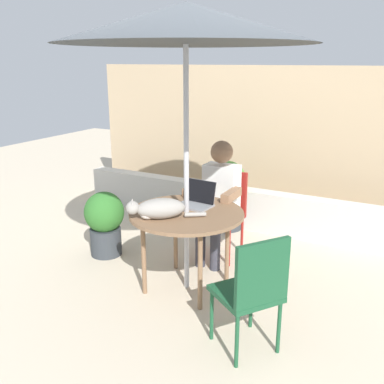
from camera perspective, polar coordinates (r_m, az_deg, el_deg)
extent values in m
plane|color=beige|center=(4.00, -0.69, -12.36)|extent=(14.00, 14.00, 0.00)
cube|color=tan|center=(5.70, 10.52, 6.54)|extent=(5.19, 0.08, 1.90)
cube|color=beige|center=(5.25, 7.81, -2.24)|extent=(4.67, 0.20, 0.48)
cylinder|color=brown|center=(3.70, -0.73, -2.84)|extent=(0.99, 0.99, 0.03)
cylinder|color=brown|center=(3.95, 4.68, -7.17)|extent=(0.04, 0.04, 0.69)
cylinder|color=brown|center=(4.18, -2.19, -5.76)|extent=(0.04, 0.04, 0.69)
cylinder|color=brown|center=(3.76, -6.39, -8.56)|extent=(0.04, 0.04, 0.69)
cylinder|color=brown|center=(3.51, 1.08, -10.41)|extent=(0.04, 0.04, 0.69)
cylinder|color=#B7B7BC|center=(3.58, -0.75, 3.24)|extent=(0.04, 0.04, 2.21)
cone|color=#2D3338|center=(3.49, -0.83, 21.43)|extent=(2.02, 2.02, 0.30)
sphere|color=#B7B7BC|center=(3.49, -0.83, 21.67)|extent=(0.06, 0.06, 0.06)
cube|color=maroon|center=(4.41, 3.83, -3.46)|extent=(0.40, 0.40, 0.04)
cube|color=maroon|center=(4.49, 4.83, 0.10)|extent=(0.40, 0.04, 0.44)
cylinder|color=maroon|center=(4.58, 6.61, -5.71)|extent=(0.03, 0.03, 0.40)
cylinder|color=maroon|center=(4.70, 2.74, -4.98)|extent=(0.03, 0.03, 0.40)
cylinder|color=maroon|center=(4.42, 0.84, -6.45)|extent=(0.03, 0.03, 0.40)
cylinder|color=maroon|center=(4.29, 4.91, -7.28)|extent=(0.03, 0.03, 0.40)
cube|color=#194C2D|center=(3.08, 7.09, -13.14)|extent=(0.56, 0.56, 0.04)
cube|color=#194C2D|center=(2.84, 9.29, -10.56)|extent=(0.26, 0.35, 0.44)
cylinder|color=#194C2D|center=(3.00, 5.94, -18.98)|extent=(0.03, 0.03, 0.40)
cylinder|color=#194C2D|center=(3.17, 11.39, -17.11)|extent=(0.03, 0.03, 0.40)
cylinder|color=#194C2D|center=(3.40, 7.81, -14.37)|extent=(0.03, 0.03, 0.40)
cylinder|color=#194C2D|center=(3.24, 2.62, -15.88)|extent=(0.03, 0.03, 0.40)
cube|color=white|center=(4.32, 3.90, 0.12)|extent=(0.34, 0.20, 0.54)
sphere|color=#936B4C|center=(4.21, 3.96, 5.30)|extent=(0.22, 0.22, 0.22)
cube|color=#383842|center=(4.29, 2.04, -3.06)|extent=(0.12, 0.30, 0.12)
cylinder|color=#383842|center=(4.27, 1.11, -7.07)|extent=(0.10, 0.10, 0.44)
cube|color=#383842|center=(4.23, 4.00, -3.41)|extent=(0.12, 0.30, 0.12)
cylinder|color=#383842|center=(4.20, 3.08, -7.48)|extent=(0.10, 0.10, 0.44)
cube|color=#936B4C|center=(4.20, 0.19, 0.37)|extent=(0.08, 0.32, 0.08)
cube|color=#936B4C|center=(4.04, 5.22, -0.40)|extent=(0.08, 0.32, 0.08)
cube|color=gray|center=(3.82, 0.28, -1.82)|extent=(0.32, 0.24, 0.02)
cube|color=black|center=(3.87, 1.11, 0.11)|extent=(0.30, 0.08, 0.20)
cube|color=gray|center=(3.88, 1.18, 0.14)|extent=(0.30, 0.08, 0.20)
ellipsoid|color=gray|center=(3.53, -4.14, -2.18)|extent=(0.43, 0.40, 0.17)
sphere|color=gray|center=(3.51, -7.84, -2.07)|extent=(0.11, 0.11, 0.11)
ellipsoid|color=white|center=(3.53, -5.90, -2.86)|extent=(0.17, 0.17, 0.09)
cylinder|color=gray|center=(3.56, 0.43, -2.99)|extent=(0.16, 0.14, 0.04)
cone|color=gray|center=(3.52, -7.90, -1.15)|extent=(0.04, 0.04, 0.03)
cone|color=gray|center=(3.46, -7.85, -1.45)|extent=(0.04, 0.04, 0.03)
cylinder|color=#33383D|center=(4.64, -11.28, -6.39)|extent=(0.32, 0.32, 0.29)
ellipsoid|color=#2D6B28|center=(4.52, -11.52, -2.62)|extent=(0.41, 0.41, 0.42)
cylinder|color=#33383D|center=(5.24, 4.68, -2.76)|extent=(0.36, 0.36, 0.38)
ellipsoid|color=#4C8C38|center=(5.12, 4.78, 1.42)|extent=(0.43, 0.43, 0.48)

